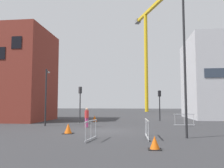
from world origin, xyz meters
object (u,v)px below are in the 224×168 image
at_px(traffic_cone_orange, 68,129).
at_px(traffic_cone_by_barrier, 95,119).
at_px(traffic_light_corner, 80,98).
at_px(pedestrian_walking, 87,116).
at_px(construction_crane, 147,45).
at_px(streetlamp_short, 46,91).
at_px(traffic_cone_on_verge, 155,143).
at_px(traffic_light_far, 160,100).
at_px(streetlamp_tall, 183,50).

distance_m(traffic_cone_orange, traffic_cone_by_barrier, 10.23).
xyz_separation_m(traffic_light_corner, traffic_cone_by_barrier, (1.26, 1.65, -2.22)).
bearing_deg(traffic_light_corner, pedestrian_walking, -68.51).
xyz_separation_m(construction_crane, streetlamp_short, (-10.66, -37.64, -13.73)).
xyz_separation_m(construction_crane, traffic_light_corner, (-8.33, -34.24, -14.35)).
bearing_deg(traffic_cone_by_barrier, streetlamp_short, -125.35).
relative_size(traffic_cone_on_verge, traffic_cone_by_barrier, 0.84).
distance_m(construction_crane, traffic_light_far, 33.82).
bearing_deg(traffic_cone_orange, traffic_light_corner, 99.37).
relative_size(construction_crane, traffic_cone_orange, 37.77).
distance_m(traffic_light_far, traffic_cone_by_barrier, 7.86).
bearing_deg(streetlamp_tall, pedestrian_walking, 141.45).
distance_m(traffic_light_corner, traffic_cone_on_verge, 15.13).
height_order(streetlamp_tall, traffic_light_far, streetlamp_tall).
distance_m(traffic_cone_on_verge, traffic_cone_by_barrier, 15.97).
relative_size(streetlamp_short, traffic_cone_on_verge, 8.80).
distance_m(pedestrian_walking, traffic_cone_orange, 4.30).
height_order(streetlamp_short, traffic_cone_by_barrier, streetlamp_short).
xyz_separation_m(streetlamp_tall, streetlamp_short, (-11.03, 6.52, -2.00)).
bearing_deg(traffic_light_far, traffic_light_corner, -156.67).
bearing_deg(construction_crane, streetlamp_tall, -89.51).
height_order(streetlamp_tall, traffic_cone_orange, streetlamp_tall).
height_order(construction_crane, traffic_light_corner, construction_crane).
bearing_deg(traffic_light_far, traffic_cone_on_verge, -95.99).
bearing_deg(pedestrian_walking, traffic_cone_orange, -93.95).
height_order(streetlamp_tall, traffic_light_corner, streetlamp_tall).
distance_m(streetlamp_short, pedestrian_walking, 4.70).
relative_size(pedestrian_walking, traffic_cone_orange, 2.39).
xyz_separation_m(construction_crane, traffic_cone_orange, (-6.92, -42.82, -16.58)).
height_order(streetlamp_tall, traffic_cone_by_barrier, streetlamp_tall).
distance_m(streetlamp_short, traffic_cone_by_barrier, 6.81).
bearing_deg(traffic_cone_on_verge, streetlamp_tall, 60.40).
distance_m(construction_crane, streetlamp_short, 41.46).
bearing_deg(traffic_light_corner, traffic_cone_on_verge, -63.08).
relative_size(traffic_light_far, traffic_cone_by_barrier, 5.07).
relative_size(streetlamp_tall, traffic_light_corner, 2.36).
xyz_separation_m(construction_crane, traffic_cone_on_verge, (-1.56, -47.58, -16.62)).
relative_size(streetlamp_short, traffic_light_far, 1.47).
height_order(traffic_cone_on_verge, traffic_cone_orange, traffic_cone_orange).
distance_m(traffic_light_far, traffic_light_corner, 9.32).
height_order(construction_crane, traffic_cone_by_barrier, construction_crane).
bearing_deg(streetlamp_tall, traffic_cone_by_barrier, 122.79).
bearing_deg(pedestrian_walking, streetlamp_short, 166.88).
bearing_deg(traffic_cone_on_verge, construction_crane, 88.12).
height_order(traffic_light_corner, traffic_cone_on_verge, traffic_light_corner).
xyz_separation_m(streetlamp_short, traffic_cone_by_barrier, (3.58, 5.05, -2.84)).
relative_size(construction_crane, streetlamp_tall, 2.89).
bearing_deg(traffic_light_far, streetlamp_short, -146.91).
bearing_deg(traffic_cone_orange, streetlamp_tall, -10.42).
bearing_deg(traffic_cone_by_barrier, traffic_light_corner, -127.32).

